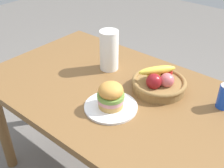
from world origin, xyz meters
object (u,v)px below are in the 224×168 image
at_px(plate, 111,107).
at_px(fruit_basket, 159,82).
at_px(sandwich, 111,95).
at_px(paper_towel_roll, 109,50).

distance_m(plate, fruit_basket, 0.30).
xyz_separation_m(plate, sandwich, (-0.00, 0.00, 0.07)).
bearing_deg(sandwich, paper_towel_roll, 131.57).
bearing_deg(fruit_basket, sandwich, -107.96).
bearing_deg(paper_towel_roll, sandwich, -48.43).
distance_m(fruit_basket, paper_towel_roll, 0.36).
distance_m(sandwich, fruit_basket, 0.30).
xyz_separation_m(sandwich, fruit_basket, (0.09, 0.29, -0.03)).
bearing_deg(plate, sandwich, 116.57).
xyz_separation_m(fruit_basket, paper_towel_roll, (-0.35, 0.00, 0.07)).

